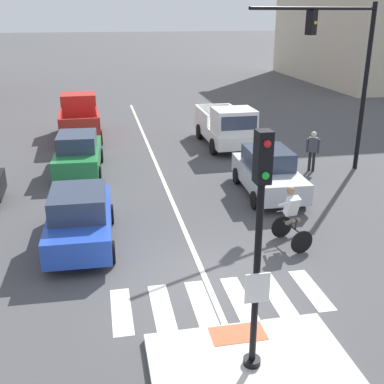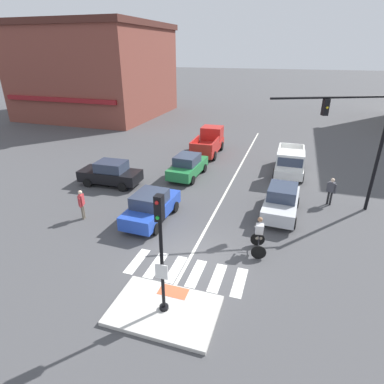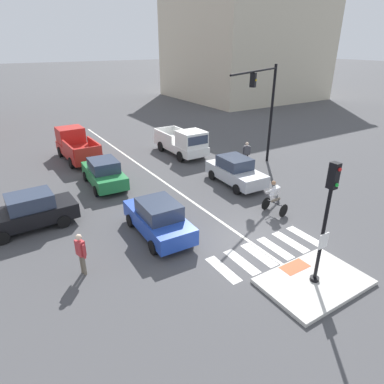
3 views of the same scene
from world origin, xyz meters
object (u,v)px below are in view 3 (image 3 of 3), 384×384
at_px(traffic_light_mast, 265,101).
at_px(pickup_truck_red_westbound_distant, 76,146).
at_px(signal_pole, 327,214).
at_px(cyclist, 275,197).
at_px(pickup_truck_white_eastbound_far, 183,143).
at_px(car_green_westbound_far, 104,173).
at_px(car_black_cross_left, 29,212).
at_px(car_blue_westbound_near, 158,218).
at_px(pedestrian_at_curb_left, 81,251).
at_px(pedestrian_waiting_far_side, 246,152).
at_px(car_silver_eastbound_mid, 235,171).

height_order(traffic_light_mast, pickup_truck_red_westbound_distant, traffic_light_mast).
bearing_deg(signal_pole, traffic_light_mast, 56.37).
bearing_deg(cyclist, pickup_truck_red_westbound_distant, 113.62).
distance_m(traffic_light_mast, cyclist, 7.77).
bearing_deg(pickup_truck_white_eastbound_far, car_green_westbound_far, -160.03).
bearing_deg(car_green_westbound_far, pickup_truck_white_eastbound_far, 19.97).
relative_size(car_black_cross_left, cyclist, 2.48).
distance_m(traffic_light_mast, pickup_truck_red_westbound_distant, 13.59).
relative_size(signal_pole, pickup_truck_red_westbound_distant, 0.85).
distance_m(pickup_truck_white_eastbound_far, pickup_truck_red_westbound_distant, 7.79).
bearing_deg(pickup_truck_red_westbound_distant, signal_pole, -79.61).
distance_m(car_blue_westbound_near, pedestrian_at_curb_left, 3.73).
xyz_separation_m(signal_pole, pickup_truck_white_eastbound_far, (3.56, 15.03, -1.81)).
bearing_deg(pedestrian_waiting_far_side, car_black_cross_left, -174.74).
bearing_deg(pickup_truck_white_eastbound_far, pickup_truck_red_westbound_distant, 153.30).
xyz_separation_m(car_silver_eastbound_mid, pedestrian_at_curb_left, (-10.11, -3.80, 0.17)).
distance_m(car_blue_westbound_near, pedestrian_waiting_far_side, 10.42).
distance_m(traffic_light_mast, pickup_truck_white_eastbound_far, 6.72).
bearing_deg(cyclist, pedestrian_waiting_far_side, 60.86).
xyz_separation_m(car_green_westbound_far, pedestrian_waiting_far_side, (9.38, -1.72, 0.17)).
bearing_deg(pickup_truck_white_eastbound_far, cyclist, -95.09).
xyz_separation_m(car_black_cross_left, pickup_truck_white_eastbound_far, (11.37, 5.50, 0.17)).
height_order(traffic_light_mast, car_blue_westbound_near, traffic_light_mast).
xyz_separation_m(car_green_westbound_far, pedestrian_at_curb_left, (-3.39, -7.64, 0.17)).
distance_m(traffic_light_mast, car_black_cross_left, 15.07).
bearing_deg(traffic_light_mast, car_blue_westbound_near, -156.31).
xyz_separation_m(car_black_cross_left, pedestrian_waiting_far_side, (13.84, 1.27, 0.17)).
distance_m(traffic_light_mast, car_blue_westbound_near, 11.45).
distance_m(car_silver_eastbound_mid, pickup_truck_white_eastbound_far, 6.36).
relative_size(car_silver_eastbound_mid, cyclist, 2.48).
relative_size(traffic_light_mast, car_green_westbound_far, 1.56).
relative_size(signal_pole, pedestrian_at_curb_left, 2.61).
bearing_deg(pickup_truck_white_eastbound_far, signal_pole, -103.33).
bearing_deg(car_blue_westbound_near, traffic_light_mast, 23.69).
relative_size(signal_pole, pickup_truck_white_eastbound_far, 0.85).
relative_size(pickup_truck_red_westbound_distant, pedestrian_waiting_far_side, 3.08).
xyz_separation_m(traffic_light_mast, pickup_truck_white_eastbound_far, (-3.25, 4.79, -3.41)).
distance_m(signal_pole, car_silver_eastbound_mid, 9.52).
relative_size(traffic_light_mast, car_silver_eastbound_mid, 1.57).
bearing_deg(pedestrian_waiting_far_side, car_green_westbound_far, 169.61).
xyz_separation_m(car_green_westbound_far, cyclist, (5.99, -7.80, 0.06)).
bearing_deg(cyclist, traffic_light_mast, 52.94).
xyz_separation_m(car_green_westbound_far, pickup_truck_white_eastbound_far, (6.90, 2.51, 0.17)).
bearing_deg(pedestrian_at_curb_left, car_black_cross_left, 103.04).
xyz_separation_m(traffic_light_mast, pickup_truck_red_westbound_distant, (-10.21, 8.29, -3.41)).
distance_m(signal_pole, car_black_cross_left, 12.48).
bearing_deg(car_silver_eastbound_mid, car_green_westbound_far, 150.22).
distance_m(car_silver_eastbound_mid, pedestrian_at_curb_left, 10.80).
bearing_deg(pedestrian_waiting_far_side, traffic_light_mast, -35.65).
xyz_separation_m(signal_pole, car_silver_eastbound_mid, (3.38, 8.68, -1.97)).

